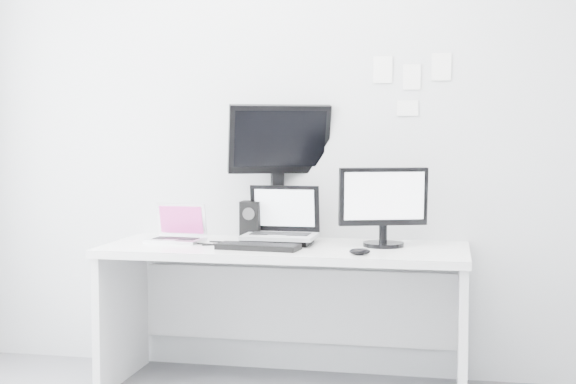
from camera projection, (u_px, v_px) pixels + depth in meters
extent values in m
plane|color=silver|center=(298.00, 122.00, 4.32)|extent=(3.60, 0.00, 3.60)
cube|color=white|center=(285.00, 318.00, 4.05)|extent=(1.80, 0.70, 0.73)
cube|color=silver|center=(175.00, 222.00, 4.15)|extent=(0.29, 0.23, 0.21)
cube|color=black|center=(251.00, 221.00, 4.23)|extent=(0.14, 0.14, 0.21)
cube|color=#A3A4A9|center=(280.00, 214.00, 4.07)|extent=(0.37, 0.29, 0.30)
cube|color=black|center=(278.00, 170.00, 4.30)|extent=(0.57, 0.39, 0.73)
cube|color=black|center=(384.00, 206.00, 3.99)|extent=(0.48, 0.33, 0.41)
cube|color=black|center=(258.00, 247.00, 3.90)|extent=(0.41, 0.18, 0.03)
ellipsoid|color=black|center=(360.00, 251.00, 3.71)|extent=(0.11, 0.08, 0.03)
cube|color=white|center=(383.00, 70.00, 4.21)|extent=(0.10, 0.00, 0.14)
cube|color=white|center=(412.00, 77.00, 4.18)|extent=(0.09, 0.00, 0.13)
cube|color=white|center=(441.00, 67.00, 4.15)|extent=(0.10, 0.00, 0.14)
cube|color=white|center=(408.00, 108.00, 4.20)|extent=(0.11, 0.00, 0.08)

